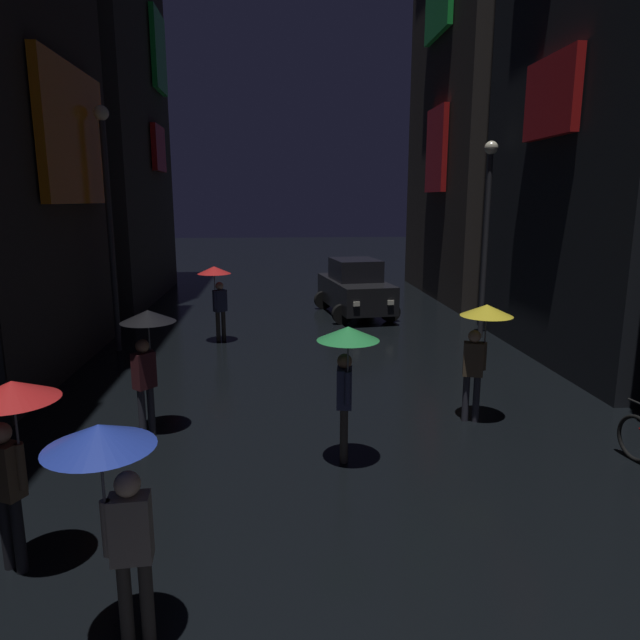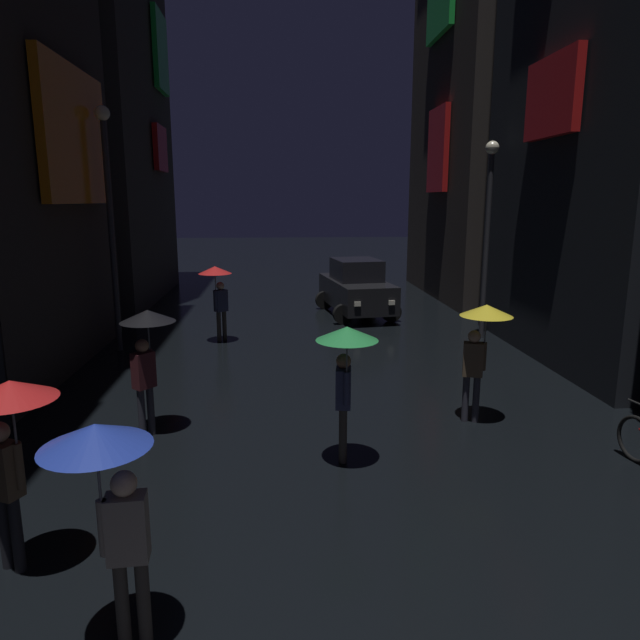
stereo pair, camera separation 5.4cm
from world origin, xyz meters
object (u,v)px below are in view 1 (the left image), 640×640
Objects in this scene: pedestrian_far_right_blue at (110,475)px; pedestrian_midstreet_centre_red at (216,283)px; pedestrian_foreground_right_green at (347,356)px; car_distant at (355,288)px; pedestrian_midstreet_left_black at (147,338)px; streetlamp_left_far at (108,204)px; pedestrian_foreground_left_yellow at (482,330)px; pedestrian_near_crossing_red at (11,423)px; streetlamp_right_far at (487,217)px.

pedestrian_midstreet_centre_red is at bearing 91.07° from pedestrian_far_right_blue.
pedestrian_midstreet_centre_red is 8.15m from pedestrian_foreground_right_green.
pedestrian_far_right_blue reaches higher than car_distant.
pedestrian_midstreet_left_black reaches higher than car_distant.
streetlamp_left_far is (-2.00, 5.62, 2.10)m from pedestrian_midstreet_left_black.
streetlamp_left_far is (-7.68, 5.52, 2.10)m from pedestrian_foreground_left_yellow.
pedestrian_midstreet_left_black is 6.33m from streetlamp_left_far.
pedestrian_near_crossing_red is 13.22m from streetlamp_right_far.
pedestrian_near_crossing_red reaches higher than car_distant.
pedestrian_foreground_left_yellow is (6.26, 3.71, 0.00)m from pedestrian_near_crossing_red.
pedestrian_far_right_blue is 13.40m from streetlamp_right_far.
pedestrian_midstreet_centre_red is (1.10, 9.95, 0.00)m from pedestrian_near_crossing_red.
streetlamp_right_far reaches higher than pedestrian_midstreet_left_black.
pedestrian_midstreet_left_black is 1.00× the size of pedestrian_midstreet_centre_red.
car_distant is at bearing 131.77° from streetlamp_right_far.
pedestrian_foreground_left_yellow is 6.84m from streetlamp_right_far.
pedestrian_foreground_right_green is 9.25m from streetlamp_right_far.
pedestrian_far_right_blue is 0.35× the size of streetlamp_left_far.
pedestrian_midstreet_centre_red is 0.49× the size of car_distant.
pedestrian_far_right_blue is at bearing -42.75° from pedestrian_near_crossing_red.
pedestrian_far_right_blue is at bearing -88.93° from pedestrian_midstreet_centre_red.
car_distant is at bearing 31.48° from streetlamp_left_far.
pedestrian_near_crossing_red and pedestrian_foreground_left_yellow have the same top height.
pedestrian_near_crossing_red is 1.00× the size of pedestrian_foreground_right_green.
pedestrian_midstreet_left_black is at bearing -179.01° from pedestrian_foreground_left_yellow.
pedestrian_midstreet_left_black is 6.36m from pedestrian_midstreet_centre_red.
pedestrian_far_right_blue is 1.78m from pedestrian_near_crossing_red.
pedestrian_near_crossing_red is 0.39× the size of streetlamp_right_far.
streetlamp_right_far is (8.00, 6.29, 1.74)m from pedestrian_midstreet_left_black.
pedestrian_midstreet_left_black is 1.00× the size of pedestrian_foreground_right_green.
car_distant is at bearing 38.76° from pedestrian_midstreet_centre_red.
car_distant is 0.71× the size of streetlamp_left_far.
pedestrian_midstreet_centre_red is (0.52, 6.34, 0.00)m from pedestrian_midstreet_left_black.
streetlamp_right_far is (2.32, 6.20, 1.74)m from pedestrian_foreground_left_yellow.
pedestrian_foreground_left_yellow is 2.95m from pedestrian_foreground_right_green.
pedestrian_far_right_blue is 1.00× the size of pedestrian_midstreet_left_black.
streetlamp_left_far is at bearing 109.62° from pedestrian_midstreet_left_black.
car_distant is (4.33, 3.48, -0.74)m from pedestrian_midstreet_centre_red.
pedestrian_near_crossing_red is at bearing -149.33° from pedestrian_foreground_left_yellow.
pedestrian_near_crossing_red is 0.49× the size of car_distant.
car_distant is at bearing 94.85° from pedestrian_foreground_left_yellow.
streetlamp_right_far is (4.87, 7.67, 1.74)m from pedestrian_foreground_right_green.
pedestrian_midstreet_left_black is 3.41m from pedestrian_foreground_right_green.
pedestrian_foreground_right_green is (-2.55, -1.48, 0.00)m from pedestrian_foreground_left_yellow.
pedestrian_midstreet_left_black is (-0.72, 4.82, 0.00)m from pedestrian_far_right_blue.
streetlamp_right_far is at bearing -0.36° from pedestrian_midstreet_centre_red.
pedestrian_foreground_right_green is at bearing -23.81° from pedestrian_midstreet_left_black.
pedestrian_far_right_blue and pedestrian_midstreet_left_black have the same top height.
pedestrian_foreground_left_yellow is at bearing 44.85° from pedestrian_far_right_blue.
streetlamp_left_far reaches higher than pedestrian_foreground_right_green.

